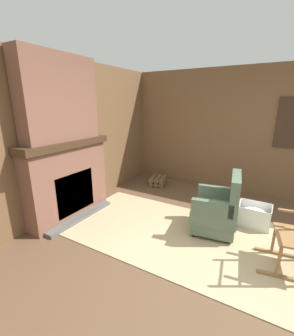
{
  "coord_description": "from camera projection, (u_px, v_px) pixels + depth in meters",
  "views": [
    {
      "loc": [
        0.41,
        -2.43,
        1.91
      ],
      "look_at": [
        -1.32,
        0.58,
        0.9
      ],
      "focal_mm": 24.0,
      "sensor_mm": 36.0,
      "label": 1
    }
  ],
  "objects": [
    {
      "name": "laundry_basket",
      "position": [
        254.0,
        215.0,
        3.61
      ],
      "size": [
        0.5,
        0.41,
        0.34
      ],
      "rotation": [
        0.0,
        0.0,
        -0.03
      ],
      "color": "white",
      "rests_on": "ground"
    },
    {
      "name": "firewood_stack",
      "position": [
        158.0,
        181.0,
        5.38
      ],
      "size": [
        0.44,
        0.46,
        0.22
      ],
      "rotation": [
        0.0,
        0.0,
        0.23
      ],
      "color": "brown",
      "rests_on": "ground"
    },
    {
      "name": "ground_plane",
      "position": [
        217.0,
        265.0,
        2.75
      ],
      "size": [
        14.0,
        14.0,
        0.0
      ],
      "primitive_type": "plane",
      "color": "brown"
    },
    {
      "name": "oil_lamp_vase",
      "position": [
        29.0,
        138.0,
        3.12
      ],
      "size": [
        0.1,
        0.1,
        0.31
      ],
      "color": "#47708E",
      "rests_on": "fireplace_hearth"
    },
    {
      "name": "wood_panel_wall_left",
      "position": [
        56.0,
        140.0,
        3.69
      ],
      "size": [
        0.06,
        5.99,
        2.64
      ],
      "color": "brown",
      "rests_on": "ground"
    },
    {
      "name": "fireplace_hearth",
      "position": [
        68.0,
        180.0,
        3.77
      ],
      "size": [
        0.54,
        1.59,
        1.33
      ],
      "color": "brown",
      "rests_on": "ground"
    },
    {
      "name": "area_rug",
      "position": [
        175.0,
        234.0,
        3.39
      ],
      "size": [
        3.5,
        1.79,
        0.01
      ],
      "color": "tan",
      "rests_on": "ground"
    },
    {
      "name": "storage_case",
      "position": [
        89.0,
        131.0,
        4.09
      ],
      "size": [
        0.13,
        0.27,
        0.15
      ],
      "color": "black",
      "rests_on": "fireplace_hearth"
    },
    {
      "name": "armchair",
      "position": [
        218.0,
        211.0,
        3.38
      ],
      "size": [
        0.72,
        0.79,
        0.94
      ],
      "rotation": [
        0.0,
        0.0,
        3.29
      ],
      "color": "#516651",
      "rests_on": "ground"
    },
    {
      "name": "chimney_breast",
      "position": [
        60.0,
        98.0,
        3.41
      ],
      "size": [
        0.29,
        1.31,
        1.28
      ],
      "color": "brown",
      "rests_on": "fireplace_hearth"
    },
    {
      "name": "wood_panel_wall_back",
      "position": [
        255.0,
        132.0,
        4.63
      ],
      "size": [
        5.99,
        0.09,
        2.64
      ],
      "color": "brown",
      "rests_on": "ground"
    },
    {
      "name": "decorative_plate_on_mantel",
      "position": [
        55.0,
        134.0,
        3.5
      ],
      "size": [
        0.06,
        0.22,
        0.22
      ],
      "color": "#336093",
      "rests_on": "fireplace_hearth"
    }
  ]
}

